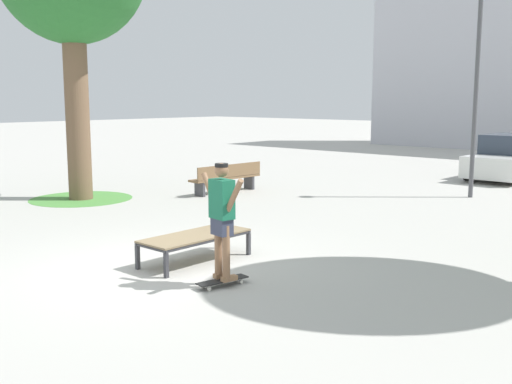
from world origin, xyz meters
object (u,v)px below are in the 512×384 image
Objects in this scene: skater at (222,213)px; light_post at (478,55)px; car_white at (511,159)px; skateboard at (222,281)px; skate_box at (195,237)px; park_bench at (227,177)px.

light_post reaches higher than skater.
skateboard is at bearing -85.52° from car_white.
light_post is at bearing 93.30° from skateboard.
car_white reaches higher than skate_box.
skate_box is 10.18m from light_post.
skate_box is 2.31× the size of skateboard.
skate_box is at bearing -94.06° from light_post.
car_white reaches higher than skateboard.
skater is (1.27, -0.63, 0.66)m from skate_box.
car_white is at bearing 94.48° from skateboard.
skater reaches higher than park_bench.
park_bench is at bearing 134.34° from skater.
light_post is at bearing 93.30° from skater.
car_white is at bearing 59.87° from park_bench.
light_post is at bearing 85.94° from skate_box.
skateboard is at bearing -45.67° from park_bench.
park_bench is at bearing 134.33° from skateboard.
car_white is at bearing 94.48° from skater.
park_bench is at bearing 130.76° from skate_box.
skater is at bearing -45.66° from park_bench.
skater is at bearing -86.70° from light_post.
light_post is (0.68, 9.57, 3.41)m from skate_box.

